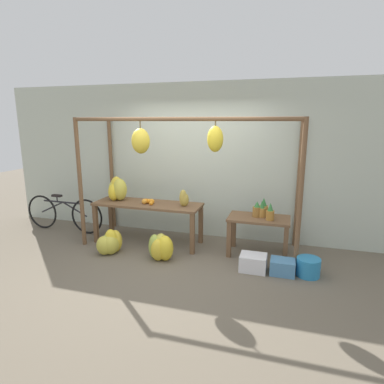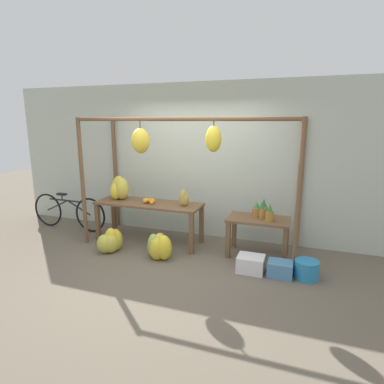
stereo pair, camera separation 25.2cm
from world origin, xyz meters
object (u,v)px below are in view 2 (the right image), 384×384
blue_bucket (306,270)px  banana_pile_on_table (119,189)px  fruit_crate_white (251,264)px  papaya_pile (184,199)px  pineapple_cluster (263,211)px  orange_pile (150,201)px  parked_bicycle (68,212)px  banana_pile_ground_right (159,247)px  fruit_crate_purple (280,269)px  banana_pile_ground_left (111,242)px

blue_bucket → banana_pile_on_table: bearing=170.2°
fruit_crate_white → papaya_pile: 1.54m
papaya_pile → blue_bucket: bearing=-14.1°
fruit_crate_white → papaya_pile: size_ratio=1.33×
banana_pile_on_table → pineapple_cluster: bearing=0.0°
orange_pile → fruit_crate_white: (1.87, -0.53, -0.65)m
fruit_crate_white → parked_bicycle: parked_bicycle is taller
banana_pile_ground_right → fruit_crate_white: banana_pile_ground_right is taller
parked_bicycle → fruit_crate_purple: bearing=-8.9°
banana_pile_ground_left → parked_bicycle: parked_bicycle is taller
fruit_crate_white → papaya_pile: bearing=155.9°
fruit_crate_white → banana_pile_on_table: bearing=166.2°
banana_pile_on_table → papaya_pile: banana_pile_on_table is taller
pineapple_cluster → banana_pile_ground_left: 2.52m
fruit_crate_white → papaya_pile: (-1.23, 0.55, 0.74)m
orange_pile → blue_bucket: 2.75m
blue_bucket → fruit_crate_purple: (-0.35, -0.05, -0.02)m
fruit_crate_white → blue_bucket: 0.76m
fruit_crate_white → parked_bicycle: 3.82m
orange_pile → blue_bucket: size_ratio=0.69×
blue_bucket → parked_bicycle: size_ratio=0.19×
parked_bicycle → papaya_pile: size_ratio=6.08×
blue_bucket → papaya_pile: bearing=165.9°
orange_pile → fruit_crate_white: orange_pile is taller
banana_pile_on_table → banana_pile_ground_right: banana_pile_on_table is taller
banana_pile_ground_left → fruit_crate_purple: (2.71, 0.06, -0.07)m
banana_pile_on_table → fruit_crate_white: banana_pile_on_table is taller
banana_pile_on_table → parked_bicycle: (-1.22, 0.04, -0.56)m
orange_pile → banana_pile_ground_right: size_ratio=0.44×
fruit_crate_purple → banana_pile_ground_right: bearing=-178.7°
parked_bicycle → papaya_pile: papaya_pile is taller
parked_bicycle → papaya_pile: bearing=-2.4°
banana_pile_ground_left → parked_bicycle: (-1.45, 0.72, 0.18)m
banana_pile_on_table → fruit_crate_white: (2.53, -0.62, -0.80)m
pineapple_cluster → blue_bucket: (0.70, -0.57, -0.61)m
banana_pile_ground_left → papaya_pile: papaya_pile is taller
fruit_crate_white → banana_pile_ground_right: bearing=-178.5°
fruit_crate_white → blue_bucket: size_ratio=1.16×
fruit_crate_purple → blue_bucket: bearing=7.9°
orange_pile → banana_pile_ground_right: (0.44, -0.57, -0.57)m
banana_pile_ground_left → papaya_pile: size_ratio=1.59×
orange_pile → parked_bicycle: size_ratio=0.13×
banana_pile_ground_right → parked_bicycle: 2.43m
orange_pile → banana_pile_ground_right: orange_pile is taller
banana_pile_ground_right → parked_bicycle: bearing=163.3°
banana_pile_on_table → banana_pile_ground_right: bearing=-30.9°
orange_pile → papaya_pile: (0.64, 0.02, 0.09)m
orange_pile → banana_pile_ground_right: 0.92m
orange_pile → blue_bucket: (2.63, -0.48, -0.64)m
orange_pile → pineapple_cluster: bearing=2.7°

